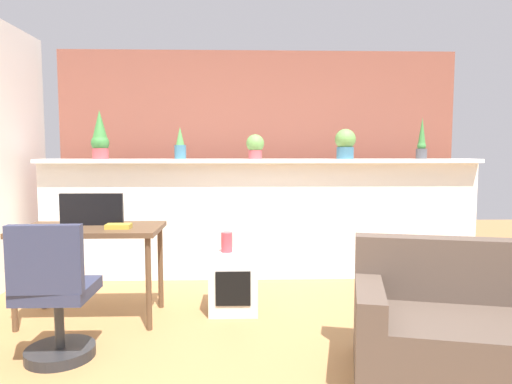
% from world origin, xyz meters
% --- Properties ---
extents(ground_plane, '(12.00, 12.00, 0.00)m').
position_xyz_m(ground_plane, '(0.00, 0.00, 0.00)').
color(ground_plane, '#9E7042').
extents(divider_wall, '(4.57, 0.16, 1.23)m').
position_xyz_m(divider_wall, '(0.00, 2.00, 0.61)').
color(divider_wall, white).
rests_on(divider_wall, ground).
extents(plant_shelf, '(4.57, 0.32, 0.04)m').
position_xyz_m(plant_shelf, '(0.00, 1.96, 1.25)').
color(plant_shelf, white).
rests_on(plant_shelf, divider_wall).
extents(brick_wall_behind, '(4.57, 0.10, 2.50)m').
position_xyz_m(brick_wall_behind, '(0.00, 2.60, 1.25)').
color(brick_wall_behind, brown).
rests_on(brick_wall_behind, ground).
extents(potted_plant_0, '(0.18, 0.18, 0.50)m').
position_xyz_m(potted_plant_0, '(-1.64, 1.94, 1.50)').
color(potted_plant_0, '#B7474C').
rests_on(potted_plant_0, plant_shelf).
extents(potted_plant_1, '(0.12, 0.12, 0.33)m').
position_xyz_m(potted_plant_1, '(-0.83, 1.99, 1.41)').
color(potted_plant_1, '#386B84').
rests_on(potted_plant_1, plant_shelf).
extents(potted_plant_2, '(0.19, 0.19, 0.25)m').
position_xyz_m(potted_plant_2, '(-0.05, 1.98, 1.41)').
color(potted_plant_2, '#B7474C').
rests_on(potted_plant_2, plant_shelf).
extents(potted_plant_3, '(0.21, 0.21, 0.31)m').
position_xyz_m(potted_plant_3, '(0.88, 1.96, 1.43)').
color(potted_plant_3, '#386B84').
rests_on(potted_plant_3, plant_shelf).
extents(potted_plant_4, '(0.11, 0.11, 0.43)m').
position_xyz_m(potted_plant_4, '(1.70, 2.00, 1.44)').
color(potted_plant_4, '#4C4C51').
rests_on(potted_plant_4, plant_shelf).
extents(desk, '(1.10, 0.60, 0.75)m').
position_xyz_m(desk, '(-1.39, 0.84, 0.67)').
color(desk, brown).
rests_on(desk, ground).
extents(tv_monitor, '(0.50, 0.04, 0.26)m').
position_xyz_m(tv_monitor, '(-1.41, 0.92, 0.88)').
color(tv_monitor, black).
rests_on(tv_monitor, desk).
extents(office_chair, '(0.45, 0.45, 0.91)m').
position_xyz_m(office_chair, '(-1.38, 0.09, 0.39)').
color(office_chair, '#262628').
rests_on(office_chair, ground).
extents(side_cube_shelf, '(0.40, 0.41, 0.50)m').
position_xyz_m(side_cube_shelf, '(-0.27, 0.99, 0.25)').
color(side_cube_shelf, silver).
rests_on(side_cube_shelf, ground).
extents(vase_on_shelf, '(0.10, 0.10, 0.17)m').
position_xyz_m(vase_on_shelf, '(-0.32, 1.02, 0.58)').
color(vase_on_shelf, '#CC3D47').
rests_on(vase_on_shelf, side_cube_shelf).
extents(book_on_desk, '(0.19, 0.11, 0.04)m').
position_xyz_m(book_on_desk, '(-1.15, 0.75, 0.77)').
color(book_on_desk, gold).
rests_on(book_on_desk, desk).
extents(couch, '(1.69, 1.10, 0.80)m').
position_xyz_m(couch, '(1.26, -0.25, 0.28)').
color(couch, brown).
rests_on(couch, ground).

